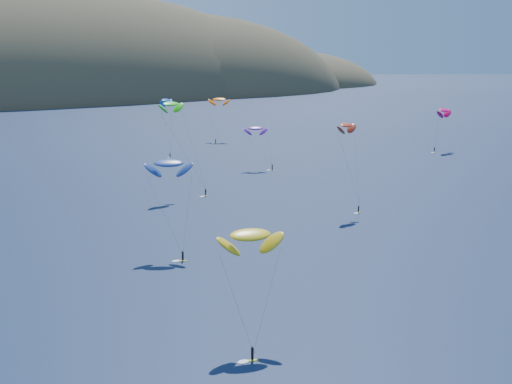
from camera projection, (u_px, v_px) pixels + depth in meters
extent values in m
ellipsoid|color=#3D3526|center=(182.00, 101.00, 645.14)|extent=(320.00, 220.00, 156.00)
ellipsoid|color=#3D3526|center=(272.00, 90.00, 737.23)|extent=(240.00, 180.00, 84.00)
cube|color=#C3CE16|center=(252.00, 360.00, 94.74)|extent=(1.60, 0.75, 0.09)
cylinder|color=black|center=(252.00, 354.00, 94.54)|extent=(0.36, 0.36, 1.65)
sphere|color=#8C6047|center=(252.00, 347.00, 94.35)|extent=(0.28, 0.28, 0.28)
ellipsoid|color=gold|center=(250.00, 235.00, 100.14)|extent=(9.91, 6.09, 5.15)
cube|color=#C3CE16|center=(206.00, 196.00, 197.61)|extent=(1.58, 0.92, 0.08)
cylinder|color=black|center=(206.00, 192.00, 197.41)|extent=(0.36, 0.36, 1.63)
sphere|color=#8C6047|center=(206.00, 189.00, 197.22)|extent=(0.27, 0.27, 0.27)
ellipsoid|color=#33E91C|center=(171.00, 104.00, 196.78)|extent=(9.06, 6.36, 4.61)
cube|color=#C3CE16|center=(170.00, 158.00, 263.69)|extent=(1.31, 1.17, 0.08)
cylinder|color=black|center=(170.00, 156.00, 263.51)|extent=(0.32, 0.32, 1.47)
sphere|color=#8C6047|center=(170.00, 153.00, 263.34)|extent=(0.25, 0.25, 0.25)
ellipsoid|color=blue|center=(166.00, 100.00, 264.26)|extent=(8.36, 7.75, 4.36)
cube|color=#C3CE16|center=(272.00, 170.00, 237.90)|extent=(1.56, 1.03, 0.08)
cylinder|color=black|center=(272.00, 167.00, 237.70)|extent=(0.36, 0.36, 1.62)
sphere|color=#8C6047|center=(272.00, 165.00, 237.51)|extent=(0.27, 0.27, 0.27)
ellipsoid|color=#5B148E|center=(256.00, 128.00, 239.42)|extent=(8.61, 6.55, 4.36)
cube|color=#C3CE16|center=(434.00, 152.00, 277.47)|extent=(1.64, 1.01, 0.09)
cylinder|color=black|center=(434.00, 150.00, 277.27)|extent=(0.37, 0.37, 1.69)
sphere|color=#8C6047|center=(434.00, 147.00, 277.07)|extent=(0.28, 0.28, 0.28)
ellipsoid|color=#E8005B|center=(444.00, 110.00, 280.25)|extent=(10.78, 7.84, 5.46)
cube|color=#C3CE16|center=(358.00, 212.00, 178.13)|extent=(1.44, 0.86, 0.08)
cylinder|color=black|center=(359.00, 209.00, 177.95)|extent=(0.32, 0.32, 1.48)
sphere|color=#8C6047|center=(359.00, 206.00, 177.78)|extent=(0.25, 0.25, 0.25)
ellipsoid|color=#A52D19|center=(346.00, 125.00, 176.86)|extent=(7.77, 5.56, 3.94)
cube|color=#C3CE16|center=(183.00, 261.00, 138.31)|extent=(1.63, 1.08, 0.09)
cylinder|color=black|center=(183.00, 256.00, 138.11)|extent=(0.37, 0.37, 1.69)
sphere|color=#8C6047|center=(183.00, 251.00, 137.91)|extent=(0.28, 0.28, 0.28)
ellipsoid|color=navy|center=(169.00, 163.00, 142.97)|extent=(10.12, 7.73, 5.12)
cube|color=#C3CE16|center=(216.00, 143.00, 301.98)|extent=(1.40, 1.20, 0.08)
cylinder|color=black|center=(215.00, 141.00, 301.80)|extent=(0.34, 0.34, 1.54)
sphere|color=#8C6047|center=(215.00, 139.00, 301.62)|extent=(0.26, 0.26, 0.26)
ellipsoid|color=#F35900|center=(219.00, 99.00, 310.02)|extent=(9.77, 8.82, 5.06)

